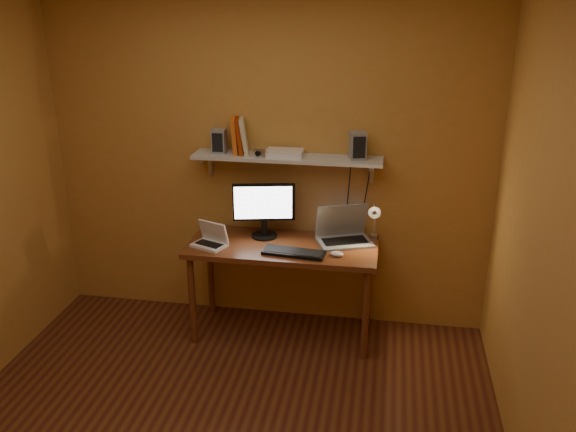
% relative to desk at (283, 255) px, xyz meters
% --- Properties ---
extents(room, '(3.44, 3.24, 2.64)m').
position_rel_desk_xyz_m(room, '(-0.17, -1.28, 0.64)').
color(room, '#5B3017').
rests_on(room, ground).
extents(desk, '(1.40, 0.60, 0.75)m').
position_rel_desk_xyz_m(desk, '(0.00, 0.00, 0.00)').
color(desk, brown).
rests_on(desk, ground).
extents(wall_shelf, '(1.40, 0.25, 0.21)m').
position_rel_desk_xyz_m(wall_shelf, '(-0.00, 0.19, 0.69)').
color(wall_shelf, silver).
rests_on(wall_shelf, room).
extents(monitor, '(0.46, 0.23, 0.42)m').
position_rel_desk_xyz_m(monitor, '(-0.16, 0.13, 0.32)').
color(monitor, black).
rests_on(monitor, desk).
extents(laptop, '(0.46, 0.40, 0.28)m').
position_rel_desk_xyz_m(laptop, '(0.43, 0.14, 0.16)').
color(laptop, gray).
rests_on(laptop, desk).
extents(netbook, '(0.28, 0.25, 0.18)m').
position_rel_desk_xyz_m(netbook, '(-0.52, -0.10, 0.14)').
color(netbook, white).
rests_on(netbook, desk).
extents(keyboard, '(0.46, 0.20, 0.02)m').
position_rel_desk_xyz_m(keyboard, '(0.11, -0.16, 0.10)').
color(keyboard, black).
rests_on(keyboard, desk).
extents(mouse, '(0.11, 0.08, 0.03)m').
position_rel_desk_xyz_m(mouse, '(0.42, -0.14, 0.10)').
color(mouse, white).
rests_on(mouse, desk).
extents(desk_lamp, '(0.09, 0.23, 0.38)m').
position_rel_desk_xyz_m(desk_lamp, '(0.66, 0.13, 0.29)').
color(desk_lamp, silver).
rests_on(desk_lamp, desk).
extents(speaker_left, '(0.10, 0.10, 0.18)m').
position_rel_desk_xyz_m(speaker_left, '(-0.51, 0.20, 0.80)').
color(speaker_left, gray).
rests_on(speaker_left, wall_shelf).
extents(speaker_right, '(0.14, 0.14, 0.20)m').
position_rel_desk_xyz_m(speaker_right, '(0.51, 0.20, 0.81)').
color(speaker_right, gray).
rests_on(speaker_right, wall_shelf).
extents(books, '(0.17, 0.19, 0.26)m').
position_rel_desk_xyz_m(books, '(-0.36, 0.21, 0.84)').
color(books, '#CA5D1A').
rests_on(books, wall_shelf).
extents(shelf_camera, '(0.12, 0.07, 0.07)m').
position_rel_desk_xyz_m(shelf_camera, '(-0.19, 0.12, 0.74)').
color(shelf_camera, silver).
rests_on(shelf_camera, wall_shelf).
extents(router, '(0.27, 0.19, 0.04)m').
position_rel_desk_xyz_m(router, '(-0.02, 0.20, 0.73)').
color(router, white).
rests_on(router, wall_shelf).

